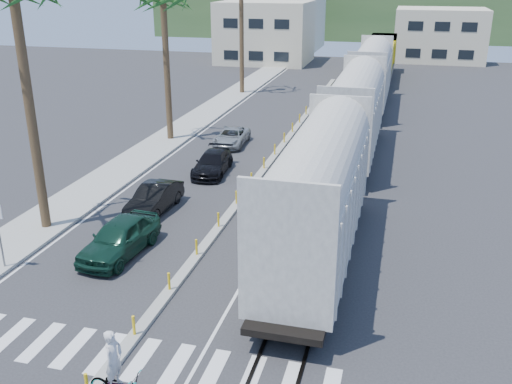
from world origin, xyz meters
TOP-DOWN VIEW (x-y plane):
  - ground at (0.00, 0.00)m, footprint 140.00×140.00m
  - sidewalk at (-8.50, 25.00)m, footprint 3.00×90.00m
  - rails at (5.00, 28.00)m, footprint 1.56×100.00m
  - median at (0.00, 19.96)m, footprint 0.45×60.00m
  - crosswalk at (0.00, -2.00)m, footprint 14.00×2.20m
  - lane_markings at (-2.15, 25.00)m, footprint 9.42×90.00m
  - freight_train at (5.00, 26.70)m, footprint 3.00×60.94m
  - buildings at (-6.41, 71.66)m, footprint 38.00×27.00m
  - hillside at (0.00, 100.00)m, footprint 80.00×20.00m
  - car_lead at (-3.29, 4.44)m, footprint 2.61×5.00m
  - car_second at (-3.86, 9.28)m, footprint 1.82×4.38m
  - car_third at (-2.91, 15.72)m, footprint 2.50×4.78m
  - car_rear at (-3.58, 21.88)m, footprint 2.34×4.47m
  - cyclist at (0.96, -3.90)m, footprint 1.07×2.11m

SIDE VIEW (x-z plane):
  - ground at x=0.00m, z-range 0.00..0.00m
  - lane_markings at x=-2.15m, z-range 0.00..0.01m
  - crosswalk at x=0.00m, z-range 0.00..0.01m
  - rails at x=5.00m, z-range 0.00..0.06m
  - sidewalk at x=-8.50m, z-range 0.00..0.15m
  - median at x=0.00m, z-range -0.34..0.51m
  - car_rear at x=-3.58m, z-range 0.00..1.20m
  - car_third at x=-2.91m, z-range 0.00..1.31m
  - car_second at x=-3.86m, z-range 0.00..1.41m
  - cyclist at x=0.96m, z-range -0.42..1.93m
  - car_lead at x=-3.29m, z-range 0.00..1.60m
  - freight_train at x=5.00m, z-range -0.02..5.83m
  - buildings at x=-6.41m, z-range -0.64..9.36m
  - hillside at x=0.00m, z-range 0.00..12.00m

